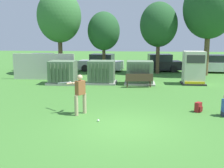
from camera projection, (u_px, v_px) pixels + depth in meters
The scene contains 18 objects.
ground_plane at pixel (124, 127), 10.16m from camera, with size 96.00×96.00×0.00m, color #3D752D.
fence_panel at pixel (44, 67), 20.89m from camera, with size 4.80×0.12×2.00m, color beige.
transformer_west at pixel (63, 73), 19.09m from camera, with size 2.10×1.70×1.62m.
transformer_mid_west at pixel (102, 72), 19.23m from camera, with size 2.10×1.70×1.62m.
transformer_mid_east at pixel (140, 73), 18.97m from camera, with size 2.10×1.70×1.62m.
generator_enclosure at pixel (194, 68), 18.85m from camera, with size 1.60×1.40×2.30m.
park_bench at pixel (139, 79), 17.77m from camera, with size 1.84×0.67×0.92m.
batter at pixel (79, 92), 11.68m from camera, with size 1.44×1.16×1.74m.
sports_ball at pixel (98, 121), 10.80m from camera, with size 0.09×0.09×0.09m, color white.
backpack at pixel (198, 107), 12.14m from camera, with size 0.37×0.38×0.44m.
tree_left at pixel (59, 17), 23.48m from camera, with size 3.79×3.79×7.24m.
tree_center_left at pixel (104, 31), 23.92m from camera, with size 2.84×2.84×5.42m.
tree_center_right at pixel (159, 25), 23.61m from camera, with size 3.26×3.26×6.22m.
tree_right at pixel (209, 8), 22.33m from camera, with size 4.24×4.24×8.10m.
parked_car_leftmost at pixel (40, 62), 26.64m from camera, with size 4.27×2.06×1.62m.
parked_car_left_of_center at pixel (101, 63), 25.96m from camera, with size 4.39×2.33×1.62m.
parked_car_right_of_center at pixel (158, 63), 25.71m from camera, with size 4.36×2.26×1.62m.
parked_car_rightmost at pixel (215, 64), 24.83m from camera, with size 4.28×2.08×1.62m.
Camera 1 is at (0.46, -9.71, 3.39)m, focal length 43.61 mm.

